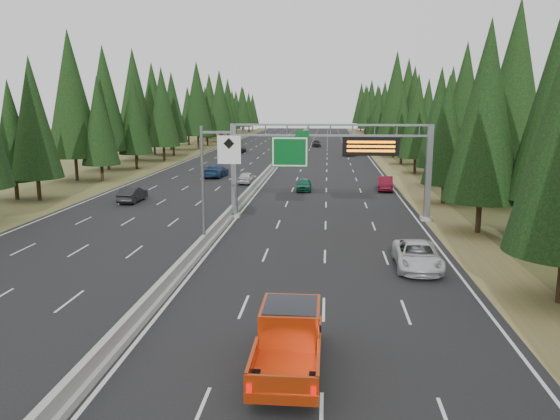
# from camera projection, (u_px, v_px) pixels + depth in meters

# --- Properties ---
(road) EXTENTS (32.00, 260.00, 0.08)m
(road) POSITION_uv_depth(u_px,v_px,m) (278.00, 162.00, 90.05)
(road) COLOR black
(road) RESTS_ON ground
(shoulder_right) EXTENTS (3.60, 260.00, 0.06)m
(shoulder_right) POSITION_uv_depth(u_px,v_px,m) (387.00, 163.00, 88.54)
(shoulder_right) COLOR olive
(shoulder_right) RESTS_ON ground
(shoulder_left) EXTENTS (3.60, 260.00, 0.06)m
(shoulder_left) POSITION_uv_depth(u_px,v_px,m) (173.00, 161.00, 91.57)
(shoulder_left) COLOR brown
(shoulder_left) RESTS_ON ground
(median_barrier) EXTENTS (0.70, 260.00, 0.85)m
(median_barrier) POSITION_uv_depth(u_px,v_px,m) (278.00, 160.00, 89.98)
(median_barrier) COLOR gray
(median_barrier) RESTS_ON road
(sign_gantry) EXTENTS (16.75, 0.98, 7.80)m
(sign_gantry) POSITION_uv_depth(u_px,v_px,m) (338.00, 157.00, 44.17)
(sign_gantry) COLOR slate
(sign_gantry) RESTS_ON road
(hov_sign_pole) EXTENTS (2.80, 0.50, 8.00)m
(hov_sign_pole) POSITION_uv_depth(u_px,v_px,m) (211.00, 178.00, 35.29)
(hov_sign_pole) COLOR slate
(hov_sign_pole) RESTS_ON road
(tree_row_right) EXTENTS (11.87, 241.88, 18.75)m
(tree_row_right) POSITION_uv_depth(u_px,v_px,m) (426.00, 106.00, 78.36)
(tree_row_right) COLOR black
(tree_row_right) RESTS_ON ground
(tree_row_left) EXTENTS (12.28, 246.24, 18.68)m
(tree_row_left) POSITION_uv_depth(u_px,v_px,m) (134.00, 105.00, 84.88)
(tree_row_left) COLOR black
(tree_row_left) RESTS_ON ground
(silver_minivan) EXTENTS (2.65, 5.52, 1.52)m
(silver_minivan) POSITION_uv_depth(u_px,v_px,m) (417.00, 255.00, 31.50)
(silver_minivan) COLOR silver
(silver_minivan) RESTS_ON road
(red_pickup) EXTENTS (2.27, 6.37, 2.07)m
(red_pickup) POSITION_uv_depth(u_px,v_px,m) (290.00, 333.00, 19.85)
(red_pickup) COLOR black
(red_pickup) RESTS_ON road
(car_ahead_green) EXTENTS (1.65, 4.01, 1.36)m
(car_ahead_green) POSITION_uv_depth(u_px,v_px,m) (304.00, 184.00, 59.99)
(car_ahead_green) COLOR #166243
(car_ahead_green) RESTS_ON road
(car_ahead_dkred) EXTENTS (1.94, 4.61, 1.48)m
(car_ahead_dkred) POSITION_uv_depth(u_px,v_px,m) (385.00, 184.00, 60.26)
(car_ahead_dkred) COLOR maroon
(car_ahead_dkred) RESTS_ON road
(car_ahead_dkgrey) EXTENTS (2.72, 5.84, 1.65)m
(car_ahead_dkgrey) POSITION_uv_depth(u_px,v_px,m) (349.00, 151.00, 101.57)
(car_ahead_dkgrey) COLOR black
(car_ahead_dkgrey) RESTS_ON road
(car_ahead_white) EXTENTS (2.59, 5.19, 1.41)m
(car_ahead_white) POSITION_uv_depth(u_px,v_px,m) (296.00, 148.00, 110.44)
(car_ahead_white) COLOR silver
(car_ahead_white) RESTS_ON road
(car_ahead_far) EXTENTS (2.08, 4.72, 1.58)m
(car_ahead_far) POSITION_uv_depth(u_px,v_px,m) (316.00, 143.00, 122.42)
(car_ahead_far) COLOR black
(car_ahead_far) RESTS_ON road
(car_onc_near) EXTENTS (1.63, 4.48, 1.47)m
(car_onc_near) POSITION_uv_depth(u_px,v_px,m) (132.00, 195.00, 52.97)
(car_onc_near) COLOR black
(car_onc_near) RESTS_ON road
(car_onc_blue) EXTENTS (2.73, 5.82, 1.64)m
(car_onc_blue) POSITION_uv_depth(u_px,v_px,m) (216.00, 171.00, 71.25)
(car_onc_blue) COLOR navy
(car_onc_blue) RESTS_ON road
(car_onc_white) EXTENTS (2.07, 4.29, 1.41)m
(car_onc_white) POSITION_uv_depth(u_px,v_px,m) (247.00, 178.00, 65.43)
(car_onc_white) COLOR silver
(car_onc_white) RESTS_ON road
(car_onc_far) EXTENTS (2.59, 5.18, 1.41)m
(car_onc_far) POSITION_uv_depth(u_px,v_px,m) (239.00, 149.00, 107.57)
(car_onc_far) COLOR black
(car_onc_far) RESTS_ON road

